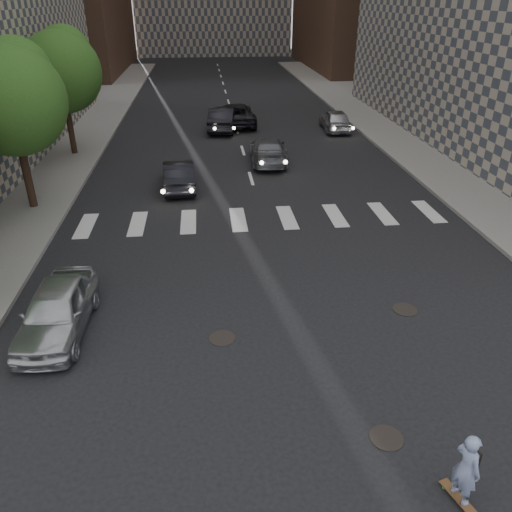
{
  "coord_description": "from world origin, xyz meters",
  "views": [
    {
      "loc": [
        -2.22,
        -9.48,
        8.06
      ],
      "look_at": [
        -0.88,
        3.31,
        1.3
      ],
      "focal_mm": 35.0,
      "sensor_mm": 36.0,
      "label": 1
    }
  ],
  "objects_px": {
    "tree_c": "(62,68)",
    "traffic_car_a": "(179,174)",
    "silver_sedan": "(57,310)",
    "traffic_car_d": "(335,120)",
    "traffic_car_e": "(223,119)",
    "traffic_car_b": "(268,150)",
    "traffic_car_c": "(236,114)",
    "tree_b": "(12,95)",
    "skateboarder": "(467,468)"
  },
  "relations": [
    {
      "from": "skateboarder",
      "to": "traffic_car_a",
      "type": "height_order",
      "value": "skateboarder"
    },
    {
      "from": "traffic_car_a",
      "to": "traffic_car_d",
      "type": "xyz_separation_m",
      "value": [
        9.96,
        10.23,
        0.04
      ]
    },
    {
      "from": "tree_b",
      "to": "tree_c",
      "type": "bearing_deg",
      "value": 90.0
    },
    {
      "from": "traffic_car_b",
      "to": "traffic_car_e",
      "type": "bearing_deg",
      "value": -70.42
    },
    {
      "from": "traffic_car_a",
      "to": "traffic_car_c",
      "type": "relative_size",
      "value": 0.75
    },
    {
      "from": "silver_sedan",
      "to": "traffic_car_e",
      "type": "bearing_deg",
      "value": 78.55
    },
    {
      "from": "traffic_car_d",
      "to": "tree_c",
      "type": "bearing_deg",
      "value": 17.41
    },
    {
      "from": "skateboarder",
      "to": "traffic_car_d",
      "type": "relative_size",
      "value": 0.39
    },
    {
      "from": "tree_b",
      "to": "traffic_car_a",
      "type": "relative_size",
      "value": 1.67
    },
    {
      "from": "traffic_car_c",
      "to": "traffic_car_e",
      "type": "height_order",
      "value": "traffic_car_e"
    },
    {
      "from": "traffic_car_b",
      "to": "traffic_car_e",
      "type": "relative_size",
      "value": 1.0
    },
    {
      "from": "traffic_car_e",
      "to": "traffic_car_d",
      "type": "bearing_deg",
      "value": -178.36
    },
    {
      "from": "tree_b",
      "to": "traffic_car_a",
      "type": "height_order",
      "value": "tree_b"
    },
    {
      "from": "skateboarder",
      "to": "traffic_car_e",
      "type": "relative_size",
      "value": 0.35
    },
    {
      "from": "traffic_car_d",
      "to": "traffic_car_e",
      "type": "height_order",
      "value": "traffic_car_e"
    },
    {
      "from": "tree_c",
      "to": "traffic_car_b",
      "type": "relative_size",
      "value": 1.45
    },
    {
      "from": "tree_b",
      "to": "silver_sedan",
      "type": "height_order",
      "value": "tree_b"
    },
    {
      "from": "traffic_car_a",
      "to": "tree_b",
      "type": "bearing_deg",
      "value": 13.82
    },
    {
      "from": "traffic_car_b",
      "to": "traffic_car_d",
      "type": "height_order",
      "value": "traffic_car_d"
    },
    {
      "from": "traffic_car_b",
      "to": "traffic_car_c",
      "type": "xyz_separation_m",
      "value": [
        -1.15,
        8.83,
        0.07
      ]
    },
    {
      "from": "tree_c",
      "to": "traffic_car_a",
      "type": "bearing_deg",
      "value": -45.65
    },
    {
      "from": "tree_b",
      "to": "traffic_car_a",
      "type": "xyz_separation_m",
      "value": [
        6.0,
        1.86,
        -3.99
      ]
    },
    {
      "from": "tree_c",
      "to": "skateboarder",
      "type": "height_order",
      "value": "tree_c"
    },
    {
      "from": "silver_sedan",
      "to": "traffic_car_e",
      "type": "relative_size",
      "value": 0.85
    },
    {
      "from": "tree_b",
      "to": "skateboarder",
      "type": "bearing_deg",
      "value": -52.87
    },
    {
      "from": "tree_b",
      "to": "traffic_car_c",
      "type": "height_order",
      "value": "tree_b"
    },
    {
      "from": "traffic_car_b",
      "to": "tree_c",
      "type": "bearing_deg",
      "value": -9.63
    },
    {
      "from": "silver_sedan",
      "to": "traffic_car_a",
      "type": "distance_m",
      "value": 11.36
    },
    {
      "from": "silver_sedan",
      "to": "traffic_car_c",
      "type": "xyz_separation_m",
      "value": [
        6.34,
        23.44,
        0.07
      ]
    },
    {
      "from": "tree_c",
      "to": "traffic_car_e",
      "type": "bearing_deg",
      "value": 29.68
    },
    {
      "from": "traffic_car_d",
      "to": "silver_sedan",
      "type": "bearing_deg",
      "value": 61.92
    },
    {
      "from": "traffic_car_d",
      "to": "traffic_car_e",
      "type": "xyz_separation_m",
      "value": [
        -7.42,
        0.77,
        0.06
      ]
    },
    {
      "from": "traffic_car_b",
      "to": "traffic_car_c",
      "type": "relative_size",
      "value": 0.87
    },
    {
      "from": "tree_c",
      "to": "traffic_car_a",
      "type": "distance_m",
      "value": 9.47
    },
    {
      "from": "skateboarder",
      "to": "traffic_car_d",
      "type": "bearing_deg",
      "value": 63.31
    },
    {
      "from": "skateboarder",
      "to": "traffic_car_d",
      "type": "distance_m",
      "value": 27.6
    },
    {
      "from": "silver_sedan",
      "to": "traffic_car_b",
      "type": "xyz_separation_m",
      "value": [
        7.49,
        14.61,
        -0.0
      ]
    },
    {
      "from": "silver_sedan",
      "to": "traffic_car_c",
      "type": "relative_size",
      "value": 0.74
    },
    {
      "from": "tree_b",
      "to": "traffic_car_c",
      "type": "xyz_separation_m",
      "value": [
        9.49,
        14.3,
        -3.92
      ]
    },
    {
      "from": "tree_b",
      "to": "silver_sedan",
      "type": "bearing_deg",
      "value": -71.0
    },
    {
      "from": "silver_sedan",
      "to": "traffic_car_d",
      "type": "height_order",
      "value": "traffic_car_d"
    },
    {
      "from": "tree_b",
      "to": "tree_c",
      "type": "height_order",
      "value": "same"
    },
    {
      "from": "traffic_car_d",
      "to": "traffic_car_e",
      "type": "bearing_deg",
      "value": -2.9
    },
    {
      "from": "skateboarder",
      "to": "traffic_car_c",
      "type": "xyz_separation_m",
      "value": [
        -1.97,
        29.44,
        -0.1
      ]
    },
    {
      "from": "skateboarder",
      "to": "silver_sedan",
      "type": "bearing_deg",
      "value": 126.87
    },
    {
      "from": "skateboarder",
      "to": "traffic_car_b",
      "type": "distance_m",
      "value": 20.63
    },
    {
      "from": "tree_c",
      "to": "traffic_car_d",
      "type": "relative_size",
      "value": 1.63
    },
    {
      "from": "tree_c",
      "to": "silver_sedan",
      "type": "bearing_deg",
      "value": -79.6
    },
    {
      "from": "traffic_car_a",
      "to": "traffic_car_b",
      "type": "height_order",
      "value": "traffic_car_b"
    },
    {
      "from": "traffic_car_b",
      "to": "tree_b",
      "type": "bearing_deg",
      "value": 30.98
    }
  ]
}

